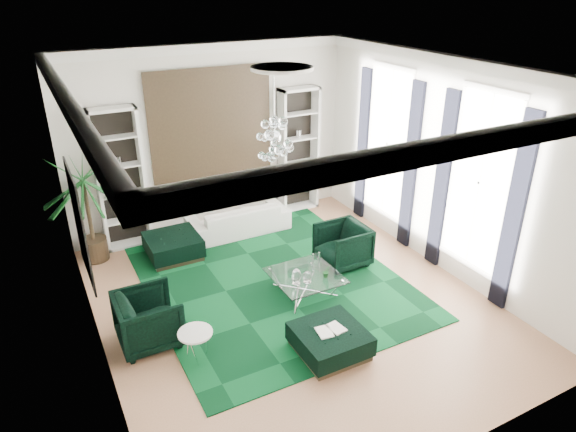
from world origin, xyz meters
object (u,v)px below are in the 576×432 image
palm (85,196)px  ottoman_front (330,341)px  side_table (196,346)px  ottoman_side (173,247)px  coffee_table (305,284)px  armchair_left (149,319)px  sofa (238,219)px  armchair_right (343,245)px

palm → ottoman_front: bearing=-59.9°
side_table → palm: 3.89m
ottoman_side → palm: bearing=155.9°
coffee_table → side_table: side_table is taller
ottoman_front → palm: (-2.54, 4.39, 1.13)m
armchair_left → sofa: bearing=-43.1°
sofa → ottoman_front: sofa is taller
palm → sofa: bearing=-4.5°
side_table → ottoman_side: bearing=79.5°
ottoman_side → ottoman_front: bearing=-72.6°
armchair_left → ottoman_side: bearing=-23.9°
armchair_left → side_table: 0.86m
armchair_right → side_table: (-3.30, -1.30, -0.16)m
coffee_table → side_table: bearing=-161.3°
armchair_left → side_table: armchair_left is taller
sofa → coffee_table: (0.10, -2.69, -0.12)m
sofa → palm: palm is taller
side_table → palm: palm is taller
coffee_table → palm: size_ratio=0.42×
ottoman_side → ottoman_front: size_ratio=1.03×
sofa → side_table: 4.01m
coffee_table → palm: 4.31m
ottoman_front → palm: 5.19m
coffee_table → side_table: (-2.18, -0.74, 0.05)m
coffee_table → ottoman_front: ottoman_front is taller
ottoman_front → side_table: 1.90m
sofa → armchair_left: 3.74m
armchair_right → coffee_table: bearing=-63.4°
sofa → side_table: size_ratio=4.35×
armchair_left → armchair_right: bearing=-80.9°
sofa → ottoman_side: sofa is taller
armchair_left → palm: size_ratio=0.34×
sofa → ottoman_front: size_ratio=2.23×
coffee_table → ottoman_side: bearing=125.0°
ottoman_side → sofa: bearing=14.1°
palm → armchair_right: bearing=-29.9°
armchair_left → ottoman_front: bearing=-122.8°
ottoman_front → ottoman_side: bearing=107.4°
armchair_right → ottoman_side: (-2.74, 1.74, -0.18)m
ottoman_front → armchair_left: bearing=147.2°
sofa → armchair_right: 2.45m
sofa → palm: 3.05m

